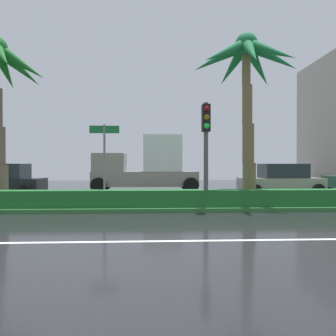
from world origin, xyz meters
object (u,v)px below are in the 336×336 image
Objects in this scene: palm_tree_centre_left at (247,70)px; car_in_traffic_leading at (1,181)px; street_name_sign at (104,153)px; traffic_signal_median_right at (206,135)px; box_truck_lead at (147,167)px; car_in_traffic_second at (281,180)px.

palm_tree_centre_left is 1.60× the size of car_in_traffic_leading.
traffic_signal_median_right is at bearing -10.73° from street_name_sign.
box_truck_lead is (7.46, 2.98, 0.72)m from car_in_traffic_leading.
palm_tree_centre_left is at bearing 39.25° from traffic_signal_median_right.
traffic_signal_median_right is at bearing 150.09° from car_in_traffic_leading.
car_in_traffic_second is at bearing 48.23° from traffic_signal_median_right.
traffic_signal_median_right is 1.24× the size of street_name_sign.
street_name_sign is at bearing 169.27° from traffic_signal_median_right.
palm_tree_centre_left is at bearing 52.63° from car_in_traffic_second.
traffic_signal_median_right is (-1.94, -1.58, -2.81)m from palm_tree_centre_left.
street_name_sign is (-3.68, 0.70, -0.63)m from traffic_signal_median_right.
street_name_sign reaches higher than car_in_traffic_second.
car_in_traffic_second is (5.03, 5.64, -1.89)m from traffic_signal_median_right.
box_truck_lead reaches higher than car_in_traffic_leading.
car_in_traffic_second is (8.72, 4.94, -1.25)m from street_name_sign.
box_truck_lead is at bearing 104.83° from traffic_signal_median_right.
palm_tree_centre_left is 1.85× the size of traffic_signal_median_right.
car_in_traffic_second is at bearing 158.08° from box_truck_lead.
traffic_signal_median_right is 8.95m from box_truck_lead.
car_in_traffic_second is at bearing -179.84° from car_in_traffic_leading.
palm_tree_centre_left is 9.07m from box_truck_lead.
palm_tree_centre_left is 6.65m from street_name_sign.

